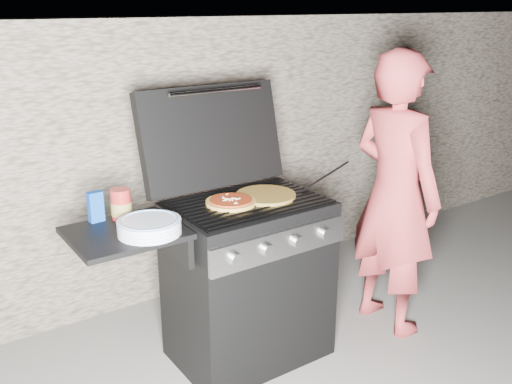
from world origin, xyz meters
TOP-DOWN VIEW (x-y plane):
  - ground at (0.00, 0.00)m, footprint 50.00×50.00m
  - stone_wall at (0.00, 1.05)m, footprint 8.00×0.35m
  - gas_grill at (-0.25, 0.00)m, footprint 1.34×0.79m
  - pizza_topped at (-0.10, 0.01)m, footprint 0.30×0.30m
  - pizza_plain at (0.11, 0.00)m, footprint 0.36×0.36m
  - sauce_jar at (-0.62, 0.15)m, footprint 0.12×0.12m
  - blue_carton at (-0.74, 0.18)m, footprint 0.07×0.04m
  - plate_stack at (-0.59, -0.10)m, footprint 0.35×0.35m
  - person at (0.89, -0.19)m, footprint 0.40×0.61m
  - tongs at (0.53, 0.00)m, footprint 0.42×0.11m

SIDE VIEW (x-z plane):
  - ground at x=0.00m, z-range 0.00..0.00m
  - gas_grill at x=-0.25m, z-range 0.00..0.91m
  - person at x=0.89m, z-range 0.00..1.66m
  - stone_wall at x=0.00m, z-range 0.00..1.80m
  - pizza_plain at x=0.11m, z-range 0.91..0.93m
  - pizza_topped at x=-0.10m, z-range 0.91..0.94m
  - plate_stack at x=-0.59m, z-range 0.90..0.97m
  - tongs at x=0.53m, z-range 0.91..1.00m
  - blue_carton at x=-0.74m, z-range 0.90..1.05m
  - sauce_jar at x=-0.62m, z-range 0.90..1.05m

